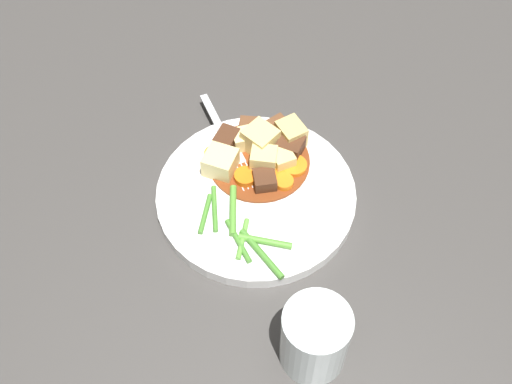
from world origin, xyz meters
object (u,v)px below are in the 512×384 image
dinner_plate (256,196)px  potato_chunk_1 (282,159)px  potato_chunk_2 (291,134)px  potato_chunk_4 (264,160)px  meat_chunk_1 (227,140)px  carrot_slice_4 (276,141)px  fork (228,143)px  carrot_slice_1 (275,172)px  potato_chunk_0 (220,163)px  carrot_slice_5 (284,182)px  potato_chunk_3 (244,139)px  carrot_slice_3 (216,156)px  carrot_slice_2 (294,166)px  meat_chunk_4 (290,147)px  carrot_slice_0 (245,177)px  water_glass (315,338)px  potato_chunk_5 (258,140)px  meat_chunk_0 (265,181)px  meat_chunk_3 (279,129)px  meat_chunk_2 (249,126)px

dinner_plate → potato_chunk_1: 0.06m
potato_chunk_2 → potato_chunk_4: (-0.05, 0.03, 0.00)m
potato_chunk_4 → meat_chunk_1: size_ratio=1.01×
carrot_slice_4 → fork: carrot_slice_4 is taller
carrot_slice_1 → dinner_plate: bearing=143.3°
potato_chunk_0 → meat_chunk_1: potato_chunk_0 is taller
carrot_slice_1 → potato_chunk_4: (0.01, 0.02, 0.01)m
potato_chunk_4 → meat_chunk_1: (0.03, 0.05, -0.00)m
carrot_slice_5 → fork: 0.10m
potato_chunk_3 → meat_chunk_1: size_ratio=0.90×
carrot_slice_3 → carrot_slice_5: carrot_slice_3 is taller
meat_chunk_1 → dinner_plate: bearing=-147.8°
carrot_slice_2 → potato_chunk_1: size_ratio=1.08×
carrot_slice_3 → potato_chunk_4: potato_chunk_4 is taller
meat_chunk_4 → potato_chunk_2: bearing=0.6°
carrot_slice_0 → fork: 0.06m
dinner_plate → carrot_slice_1: (0.03, -0.02, 0.01)m
potato_chunk_2 → water_glass: 0.29m
carrot_slice_2 → potato_chunk_3: (0.03, 0.07, 0.01)m
dinner_plate → carrot_slice_3: (0.05, 0.06, 0.02)m
carrot_slice_4 → fork: size_ratio=0.18×
carrot_slice_3 → potato_chunk_2: (0.04, -0.10, 0.01)m
potato_chunk_1 → potato_chunk_5: size_ratio=0.80×
carrot_slice_0 → carrot_slice_1: (0.01, -0.04, -0.00)m
fork → meat_chunk_4: bearing=-95.4°
carrot_slice_2 → potato_chunk_3: potato_chunk_3 is taller
potato_chunk_0 → water_glass: water_glass is taller
carrot_slice_4 → potato_chunk_2: (0.01, -0.02, 0.01)m
carrot_slice_2 → carrot_slice_3: 0.10m
meat_chunk_0 → meat_chunk_4: 0.06m
potato_chunk_5 → meat_chunk_4: (-0.00, -0.04, -0.01)m
potato_chunk_0 → water_glass: (-0.23, -0.13, 0.01)m
meat_chunk_0 → carrot_slice_5: bearing=-84.2°
meat_chunk_3 → carrot_slice_0: bearing=154.6°
potato_chunk_1 → meat_chunk_1: size_ratio=0.96×
carrot_slice_5 → potato_chunk_4: (0.03, 0.03, 0.01)m
carrot_slice_3 → potato_chunk_2: size_ratio=0.82×
dinner_plate → potato_chunk_3: (0.07, 0.02, 0.02)m
potato_chunk_0 → potato_chunk_2: size_ratio=1.07×
carrot_slice_3 → water_glass: bearing=-151.5°
carrot_slice_1 → water_glass: bearing=-166.4°
meat_chunk_0 → meat_chunk_3: 0.09m
potato_chunk_2 → meat_chunk_4: (-0.02, -0.00, -0.00)m
potato_chunk_5 → meat_chunk_2: (0.03, 0.01, -0.01)m
potato_chunk_4 → potato_chunk_1: bearing=-72.8°
meat_chunk_1 → potato_chunk_4: bearing=-121.5°
carrot_slice_1 → potato_chunk_1: potato_chunk_1 is taller
meat_chunk_3 → meat_chunk_1: bearing=111.7°
potato_chunk_5 → carrot_slice_1: bearing=-147.0°
carrot_slice_4 → water_glass: bearing=-168.2°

